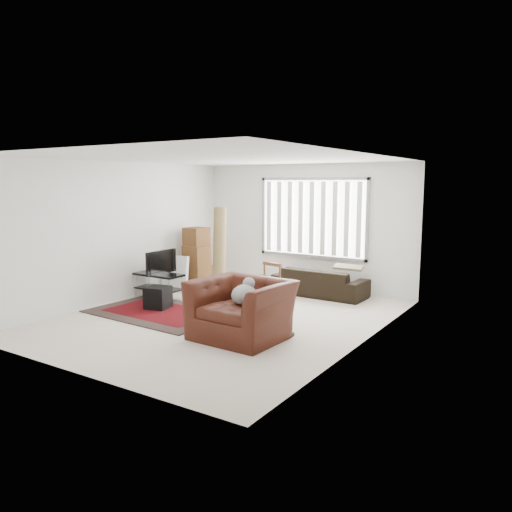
{
  "coord_description": "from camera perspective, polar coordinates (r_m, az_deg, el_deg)",
  "views": [
    {
      "loc": [
        4.97,
        -6.69,
        2.3
      ],
      "look_at": [
        0.38,
        0.44,
        1.05
      ],
      "focal_mm": 35.0,
      "sensor_mm": 36.0,
      "label": 1
    }
  ],
  "objects": [
    {
      "name": "room",
      "position": [
        8.75,
        -1.67,
        4.84
      ],
      "size": [
        6.0,
        6.02,
        2.71
      ],
      "color": "beige",
      "rests_on": "ground"
    },
    {
      "name": "persian_rug",
      "position": [
        9.11,
        -10.79,
        -6.31
      ],
      "size": [
        2.53,
        1.75,
        0.02
      ],
      "color": "black",
      "rests_on": "ground"
    },
    {
      "name": "tv_stand",
      "position": [
        10.15,
        -11.06,
        -2.76
      ],
      "size": [
        1.01,
        0.46,
        0.51
      ],
      "color": "black",
      "rests_on": "ground"
    },
    {
      "name": "tv",
      "position": [
        10.08,
        -11.12,
        -0.66
      ],
      "size": [
        0.11,
        0.82,
        0.47
      ],
      "primitive_type": "imported",
      "rotation": [
        0.0,
        0.0,
        1.57
      ],
      "color": "black",
      "rests_on": "tv_stand"
    },
    {
      "name": "subwoofer",
      "position": [
        9.34,
        -11.14,
        -4.65
      ],
      "size": [
        0.48,
        0.48,
        0.4
      ],
      "primitive_type": "cube",
      "rotation": [
        0.0,
        0.0,
        0.24
      ],
      "color": "black",
      "rests_on": "persian_rug"
    },
    {
      "name": "moving_boxes",
      "position": [
        11.09,
        -6.79,
        -0.41
      ],
      "size": [
        0.58,
        0.54,
        1.32
      ],
      "color": "brown",
      "rests_on": "ground"
    },
    {
      "name": "white_flatpack",
      "position": [
        10.79,
        -9.22,
        -1.97
      ],
      "size": [
        0.62,
        0.29,
        0.76
      ],
      "primitive_type": "cube",
      "rotation": [
        -0.13,
        0.0,
        0.18
      ],
      "color": "silver",
      "rests_on": "ground"
    },
    {
      "name": "rolled_rug",
      "position": [
        10.42,
        -4.21,
        0.65
      ],
      "size": [
        0.48,
        0.61,
        1.8
      ],
      "primitive_type": "cylinder",
      "rotation": [
        -0.16,
        0.0,
        0.44
      ],
      "color": "olive",
      "rests_on": "ground"
    },
    {
      "name": "sofa",
      "position": [
        10.3,
        7.3,
        -2.48
      ],
      "size": [
        1.94,
        0.88,
        0.74
      ],
      "primitive_type": "imported",
      "rotation": [
        0.0,
        0.0,
        3.12
      ],
      "color": "black",
      "rests_on": "ground"
    },
    {
      "name": "side_chair",
      "position": [
        8.92,
        0.99,
        -3.37
      ],
      "size": [
        0.57,
        0.57,
        0.87
      ],
      "rotation": [
        0.0,
        0.0,
        -0.24
      ],
      "color": "#937B60",
      "rests_on": "ground"
    },
    {
      "name": "armchair",
      "position": [
        7.43,
        -1.67,
        -5.63
      ],
      "size": [
        1.39,
        1.23,
        1.0
      ],
      "rotation": [
        0.0,
        0.0,
        -0.04
      ],
      "color": "#3C150C",
      "rests_on": "ground"
    }
  ]
}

